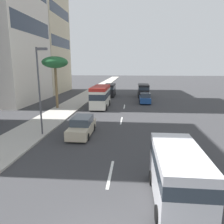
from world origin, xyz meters
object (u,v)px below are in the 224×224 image
at_px(van_third, 143,90).
at_px(car_fifth, 82,126).
at_px(car_lead, 145,98).
at_px(minibus_second, 101,96).
at_px(palm_tree, 55,63).
at_px(street_lamp, 40,83).
at_px(van_fourth, 110,89).
at_px(van_sixth, 178,173).

distance_m(van_third, car_fifth, 24.84).
bearing_deg(car_lead, minibus_second, 124.29).
bearing_deg(minibus_second, palm_tree, -76.16).
bearing_deg(street_lamp, car_lead, -28.97).
distance_m(car_fifth, palm_tree, 13.88).
distance_m(palm_tree, street_lamp, 12.08).
bearing_deg(minibus_second, van_fourth, 179.78).
distance_m(minibus_second, van_sixth, 22.45).
bearing_deg(minibus_second, car_fifth, 1.04).
relative_size(van_sixth, street_lamp, 0.63).
xyz_separation_m(minibus_second, van_sixth, (-21.46, -6.59, -0.29)).
distance_m(car_lead, palm_tree, 15.05).
bearing_deg(van_fourth, car_lead, 41.25).
bearing_deg(van_fourth, palm_tree, -24.01).
relative_size(van_third, car_fifth, 1.08).
bearing_deg(minibus_second, van_sixth, 17.08).
relative_size(van_fourth, van_sixth, 1.14).
relative_size(van_third, street_lamp, 0.68).
bearing_deg(street_lamp, car_fifth, -81.34).
relative_size(car_lead, van_fourth, 0.82).
height_order(minibus_second, palm_tree, palm_tree).
bearing_deg(van_third, van_fourth, 84.16).
height_order(minibus_second, car_fifth, minibus_second).
xyz_separation_m(van_third, van_sixth, (-32.85, 0.12, 0.01)).
relative_size(minibus_second, van_fourth, 1.25).
xyz_separation_m(minibus_second, van_third, (11.40, -6.72, -0.30)).
relative_size(minibus_second, street_lamp, 0.90).
distance_m(van_fourth, palm_tree, 15.64).
height_order(minibus_second, van_sixth, minibus_second).
bearing_deg(palm_tree, van_sixth, -147.80).
height_order(van_third, car_fifth, van_third).
bearing_deg(van_sixth, car_fifth, 35.62).
height_order(van_sixth, street_lamp, street_lamp).
xyz_separation_m(car_lead, minibus_second, (-4.54, 6.66, 0.91)).
distance_m(van_third, van_sixth, 32.85).
distance_m(car_lead, van_sixth, 26.01).
bearing_deg(van_third, palm_tree, 135.37).
distance_m(car_lead, minibus_second, 8.11).
bearing_deg(van_third, car_fifth, 164.86).
xyz_separation_m(van_sixth, palm_tree, (19.98, 12.58, 4.90)).
distance_m(car_lead, van_fourth, 10.04).
xyz_separation_m(van_third, street_lamp, (-24.48, 9.81, 3.20)).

